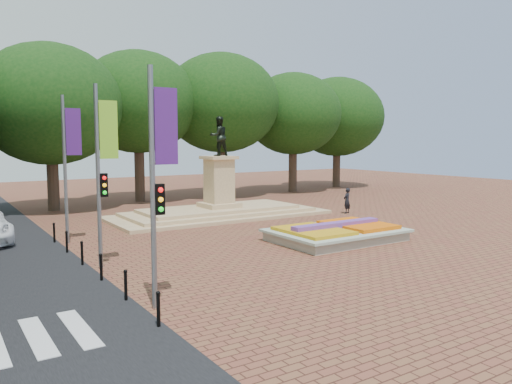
% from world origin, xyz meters
% --- Properties ---
extents(ground, '(90.00, 90.00, 0.00)m').
position_xyz_m(ground, '(0.00, 0.00, 0.00)').
color(ground, brown).
rests_on(ground, ground).
extents(flower_bed, '(6.30, 4.30, 0.91)m').
position_xyz_m(flower_bed, '(1.03, -2.00, 0.38)').
color(flower_bed, gray).
rests_on(flower_bed, ground).
extents(monument, '(14.00, 6.00, 6.40)m').
position_xyz_m(monument, '(0.00, 8.00, 0.88)').
color(monument, tan).
rests_on(monument, ground).
extents(tree_row_back, '(44.80, 8.80, 10.43)m').
position_xyz_m(tree_row_back, '(2.33, 18.00, 6.67)').
color(tree_row_back, '#392B1F').
rests_on(tree_row_back, ground).
extents(banner_poles, '(0.88, 11.17, 7.00)m').
position_xyz_m(banner_poles, '(-10.08, -1.31, 3.88)').
color(banner_poles, slate).
rests_on(banner_poles, ground).
extents(bollard_row, '(0.12, 13.12, 0.98)m').
position_xyz_m(bollard_row, '(-10.70, -1.50, 0.53)').
color(bollard_row, black).
rests_on(bollard_row, ground).
extents(pedestrian, '(0.72, 0.59, 1.71)m').
position_xyz_m(pedestrian, '(7.88, 4.50, 0.86)').
color(pedestrian, black).
rests_on(pedestrian, ground).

